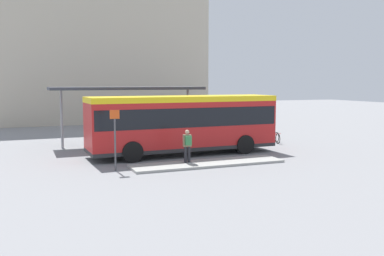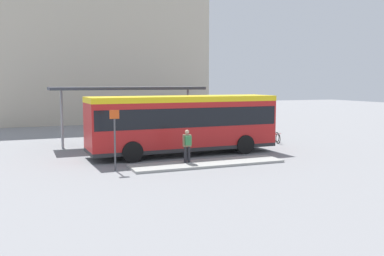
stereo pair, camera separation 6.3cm
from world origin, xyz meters
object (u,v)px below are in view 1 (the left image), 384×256
object	(u,v)px
pedestrian_waiting	(187,144)
platform_sign	(115,137)
bicycle_white	(273,136)
potted_planter_near_shelter	(128,138)
bicycle_red	(275,137)
bicycle_blue	(265,135)
city_bus	(183,121)

from	to	relation	value
pedestrian_waiting	platform_sign	xyz separation A→B (m)	(-3.57, -0.06, 0.51)
bicycle_white	potted_planter_near_shelter	xyz separation A→B (m)	(-10.18, 0.17, 0.34)
bicycle_red	bicycle_blue	size ratio (longest dim) A/B	0.92
bicycle_red	pedestrian_waiting	bearing A→B (deg)	-49.32
pedestrian_waiting	bicycle_blue	size ratio (longest dim) A/B	0.91
bicycle_white	potted_planter_near_shelter	size ratio (longest dim) A/B	1.22
bicycle_white	bicycle_blue	world-z (taller)	bicycle_blue
city_bus	potted_planter_near_shelter	xyz separation A→B (m)	(-2.48, 2.97, -1.22)
city_bus	potted_planter_near_shelter	size ratio (longest dim) A/B	7.92
bicycle_blue	pedestrian_waiting	bearing A→B (deg)	-60.83
bicycle_red	platform_sign	distance (m)	12.98
bicycle_red	potted_planter_near_shelter	world-z (taller)	potted_planter_near_shelter
bicycle_white	platform_sign	world-z (taller)	platform_sign
bicycle_blue	potted_planter_near_shelter	bearing A→B (deg)	-95.73
platform_sign	bicycle_white	bearing A→B (deg)	25.61
city_bus	bicycle_blue	distance (m)	8.32
bicycle_red	platform_sign	world-z (taller)	platform_sign
bicycle_blue	bicycle_white	bearing A→B (deg)	14.97
pedestrian_waiting	potted_planter_near_shelter	world-z (taller)	pedestrian_waiting
bicycle_blue	platform_sign	xyz separation A→B (m)	(-11.87, -6.51, 1.17)
pedestrian_waiting	bicycle_red	xyz separation A→B (m)	(8.29, 5.10, -0.69)
pedestrian_waiting	platform_sign	bearing A→B (deg)	95.50
bicycle_red	bicycle_blue	distance (m)	1.36
bicycle_red	potted_planter_near_shelter	distance (m)	9.91
bicycle_blue	potted_planter_near_shelter	distance (m)	9.90
city_bus	platform_sign	bearing A→B (deg)	-147.49
bicycle_blue	platform_sign	size ratio (longest dim) A/B	0.64
pedestrian_waiting	bicycle_blue	bearing A→B (deg)	-47.62
city_bus	bicycle_red	size ratio (longest dim) A/B	6.52
potted_planter_near_shelter	platform_sign	bearing A→B (deg)	-108.34
city_bus	bicycle_white	size ratio (longest dim) A/B	6.52
city_bus	bicycle_blue	world-z (taller)	city_bus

